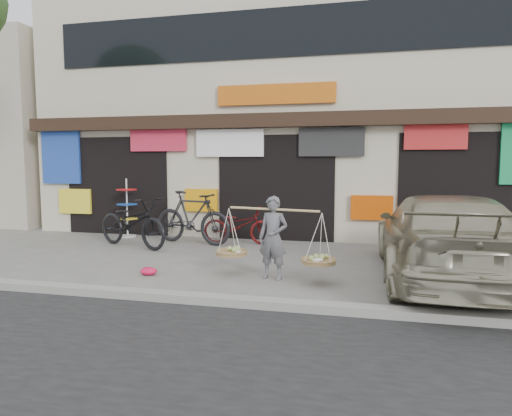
% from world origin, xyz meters
% --- Properties ---
extents(ground, '(70.00, 70.00, 0.00)m').
position_xyz_m(ground, '(0.00, 0.00, 0.00)').
color(ground, gray).
rests_on(ground, ground).
extents(kerb, '(70.00, 0.25, 0.12)m').
position_xyz_m(kerb, '(0.00, -2.00, 0.06)').
color(kerb, gray).
rests_on(kerb, ground).
extents(shophouse_block, '(14.00, 6.32, 7.00)m').
position_xyz_m(shophouse_block, '(-0.00, 6.42, 3.45)').
color(shophouse_block, beige).
rests_on(shophouse_block, ground).
extents(street_vendor, '(2.15, 0.91, 1.43)m').
position_xyz_m(street_vendor, '(0.71, -0.43, 0.65)').
color(street_vendor, slate).
rests_on(street_vendor, ground).
extents(bike_0, '(2.39, 1.61, 1.19)m').
position_xyz_m(bike_0, '(-3.10, 1.73, 0.59)').
color(bike_0, black).
rests_on(bike_0, ground).
extents(bike_1, '(2.26, 1.12, 1.30)m').
position_xyz_m(bike_1, '(-1.89, 2.48, 0.65)').
color(bike_1, black).
rests_on(bike_1, ground).
extents(bike_2, '(1.80, 0.74, 0.93)m').
position_xyz_m(bike_2, '(-0.77, 2.73, 0.46)').
color(bike_2, '#5E1010').
rests_on(bike_2, ground).
extents(suv, '(2.07, 5.08, 1.47)m').
position_xyz_m(suv, '(3.54, 0.19, 0.74)').
color(suv, '#B0AB8D').
rests_on(suv, ground).
extents(display_rack, '(0.47, 0.47, 1.57)m').
position_xyz_m(display_rack, '(-3.98, 3.06, 0.63)').
color(display_rack, silver).
rests_on(display_rack, ground).
extents(red_bag, '(0.31, 0.25, 0.14)m').
position_xyz_m(red_bag, '(-1.50, -0.68, 0.07)').
color(red_bag, '#EB1648').
rests_on(red_bag, ground).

